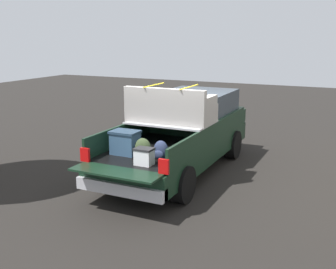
{
  "coord_description": "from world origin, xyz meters",
  "views": [
    {
      "loc": [
        -9.04,
        -4.04,
        3.36
      ],
      "look_at": [
        -0.6,
        0.0,
        1.1
      ],
      "focal_mm": 43.94,
      "sensor_mm": 36.0,
      "label": 1
    }
  ],
  "objects": [
    {
      "name": "pickup_truck",
      "position": [
        0.36,
        0.0,
        0.97
      ],
      "size": [
        6.05,
        2.06,
        2.23
      ],
      "color": "black",
      "rests_on": "ground_plane"
    },
    {
      "name": "ground_plane",
      "position": [
        0.0,
        0.0,
        0.0
      ],
      "size": [
        40.0,
        40.0,
        0.0
      ],
      "primitive_type": "plane",
      "color": "black"
    }
  ]
}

